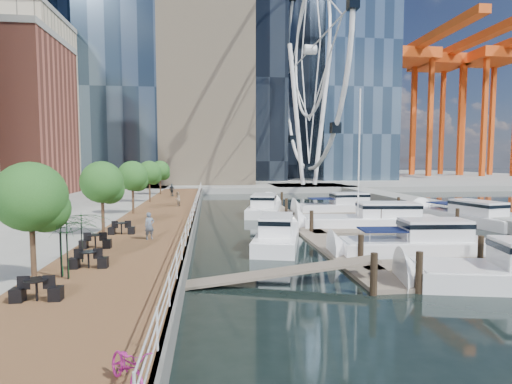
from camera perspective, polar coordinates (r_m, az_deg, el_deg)
name	(u,v)px	position (r m, az deg, el deg)	size (l,w,h in m)	color
ground	(296,261)	(22.87, 5.69, -9.77)	(520.00, 520.00, 0.00)	black
boardwalk	(163,217)	(37.23, -13.18, -3.52)	(6.00, 60.00, 1.00)	brown
seawall	(196,217)	(37.01, -8.55, -3.50)	(0.25, 60.00, 1.00)	#595954
land_far	(224,177)	(123.83, -4.54, 2.15)	(200.00, 114.00, 1.00)	gray
breakwater	(432,206)	(48.74, 23.90, -1.90)	(4.00, 60.00, 1.00)	gray
pier	(309,188)	(76.17, 7.54, 0.63)	(14.00, 12.00, 1.00)	gray
railing	(195,206)	(36.89, -8.73, -1.92)	(0.10, 60.00, 1.05)	white
floating_docks	(364,222)	(34.49, 15.11, -4.21)	(16.00, 34.00, 2.60)	#6D6051
ferris_wheel	(310,50)	(78.66, 7.75, 19.44)	(5.80, 45.60, 47.80)	white
port_cranes	(443,114)	(138.63, 25.21, 10.06)	(40.00, 52.00, 38.00)	#D84C14
street_trees	(132,176)	(36.26, -17.24, 2.20)	(2.60, 42.60, 4.60)	#3F2B1C
cafe_tables	(92,250)	(20.85, -22.35, -7.63)	(2.50, 13.70, 0.74)	black
yacht_foreground	(416,255)	(25.91, 21.86, -8.37)	(2.67, 9.95, 2.15)	white
bicycle	(128,367)	(9.32, -17.80, -22.65)	(0.56, 1.60, 0.84)	#951566
pedestrian_near	(149,226)	(24.39, -14.98, -4.69)	(0.58, 0.38, 1.60)	#525E6E
pedestrian_mid	(177,199)	(41.10, -11.16, -0.99)	(0.72, 0.56, 1.49)	gray
pedestrian_far	(172,190)	(52.95, -11.92, 0.30)	(0.96, 0.40, 1.63)	#323A3F
moored_yachts	(366,227)	(35.08, 15.42, -4.88)	(23.40, 34.14, 11.50)	white
cafe_seating	(69,244)	(18.23, -25.13, -6.78)	(3.45, 5.45, 2.53)	black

